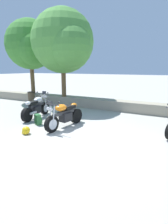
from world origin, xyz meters
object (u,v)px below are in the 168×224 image
(motorcycle_orange_centre, at_px, (64,115))
(leafy_tree_mid_left, at_px, (64,43))
(trash_bin, at_px, (32,99))
(rider_backpack, at_px, (38,119))
(rider_helmet, at_px, (26,130))
(leafy_tree_far_left, at_px, (31,46))
(motorcycle_white_near_left, at_px, (37,108))

(motorcycle_orange_centre, relative_size, leafy_tree_mid_left, 0.40)
(leafy_tree_mid_left, xyz_separation_m, trash_bin, (-1.93, -0.91, -3.30))
(rider_backpack, distance_m, trash_bin, 4.22)
(motorcycle_orange_centre, xyz_separation_m, rider_backpack, (-1.17, -0.22, -0.24))
(leafy_tree_mid_left, bearing_deg, motorcycle_orange_centre, -57.28)
(rider_helmet, relative_size, leafy_tree_far_left, 0.06)
(rider_backpack, bearing_deg, motorcycle_orange_centre, 10.47)
(motorcycle_orange_centre, height_order, leafy_tree_far_left, leafy_tree_far_left)
(motorcycle_orange_centre, distance_m, rider_backpack, 1.21)
(rider_backpack, relative_size, rider_helmet, 1.68)
(trash_bin, bearing_deg, motorcycle_white_near_left, -42.31)
(motorcycle_white_near_left, relative_size, trash_bin, 2.40)
(rider_helmet, bearing_deg, leafy_tree_far_left, 130.19)
(motorcycle_white_near_left, height_order, trash_bin, motorcycle_white_near_left)
(motorcycle_white_near_left, bearing_deg, rider_backpack, -45.73)
(trash_bin, bearing_deg, leafy_tree_far_left, 127.24)
(motorcycle_orange_centre, distance_m, leafy_tree_far_left, 7.30)
(leafy_tree_far_left, xyz_separation_m, trash_bin, (0.96, -1.27, -3.33))
(motorcycle_white_near_left, height_order, rider_backpack, motorcycle_white_near_left)
(motorcycle_white_near_left, height_order, leafy_tree_far_left, leafy_tree_far_left)
(rider_backpack, xyz_separation_m, trash_bin, (-3.07, 2.89, 0.19))
(motorcycle_orange_centre, height_order, trash_bin, motorcycle_orange_centre)
(rider_backpack, bearing_deg, leafy_tree_mid_left, 106.65)
(leafy_tree_mid_left, bearing_deg, trash_bin, -154.72)
(motorcycle_orange_centre, bearing_deg, leafy_tree_mid_left, 122.72)
(leafy_tree_far_left, bearing_deg, motorcycle_orange_centre, -37.14)
(motorcycle_white_near_left, xyz_separation_m, trash_bin, (-2.27, 2.06, -0.05))
(motorcycle_white_near_left, bearing_deg, trash_bin, 137.69)
(rider_helmet, bearing_deg, leafy_tree_mid_left, 107.21)
(motorcycle_white_near_left, height_order, rider_helmet, motorcycle_white_near_left)
(rider_helmet, bearing_deg, rider_backpack, 109.21)
(rider_backpack, height_order, rider_helmet, rider_backpack)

